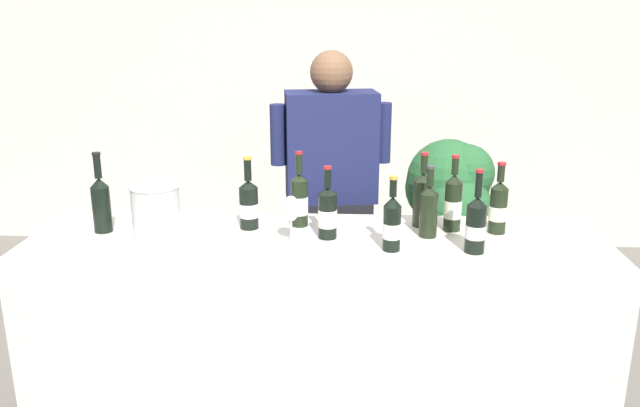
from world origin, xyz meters
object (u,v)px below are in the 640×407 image
at_px(wine_bottle_7, 392,223).
at_px(wine_bottle_8, 249,204).
at_px(wine_bottle_5, 101,202).
at_px(wine_bottle_6, 476,224).
at_px(wine_bottle_1, 328,213).
at_px(wine_bottle_4, 429,209).
at_px(wine_bottle_2, 453,203).
at_px(wine_bottle_0, 299,200).
at_px(person_server, 331,219).
at_px(wine_bottle_3, 423,198).
at_px(wine_bottle_9, 498,207).
at_px(wine_glass, 291,210).
at_px(potted_shrub, 451,208).
at_px(ice_bucket, 156,211).

height_order(wine_bottle_7, wine_bottle_8, wine_bottle_8).
height_order(wine_bottle_5, wine_bottle_6, wine_bottle_5).
distance_m(wine_bottle_1, wine_bottle_4, 0.43).
bearing_deg(wine_bottle_2, wine_bottle_0, 177.67).
height_order(wine_bottle_7, person_server, person_server).
relative_size(wine_bottle_3, wine_bottle_9, 1.07).
height_order(wine_bottle_0, wine_bottle_5, wine_bottle_5).
bearing_deg(wine_bottle_7, wine_bottle_0, 143.78).
bearing_deg(wine_bottle_1, wine_bottle_7, -26.64).
bearing_deg(wine_bottle_6, wine_bottle_9, 60.30).
relative_size(wine_bottle_1, wine_bottle_3, 0.93).
xyz_separation_m(wine_bottle_0, wine_bottle_4, (0.56, -0.11, -0.00)).
bearing_deg(wine_bottle_1, wine_glass, -155.17).
distance_m(wine_bottle_3, wine_bottle_7, 0.35).
height_order(wine_bottle_8, potted_shrub, wine_bottle_8).
xyz_separation_m(wine_bottle_8, ice_bucket, (-0.37, -0.13, 0.00)).
bearing_deg(wine_bottle_8, ice_bucket, -160.39).
relative_size(wine_bottle_4, wine_bottle_5, 0.88).
relative_size(wine_bottle_3, wine_glass, 1.66).
relative_size(wine_bottle_0, ice_bucket, 1.49).
relative_size(wine_bottle_0, wine_glass, 1.68).
relative_size(wine_bottle_7, person_server, 0.18).
distance_m(wine_bottle_1, wine_bottle_2, 0.55).
distance_m(wine_bottle_2, wine_bottle_8, 0.89).
distance_m(wine_bottle_0, wine_bottle_8, 0.22).
distance_m(wine_bottle_1, person_server, 0.70).
relative_size(wine_bottle_5, potted_shrub, 0.30).
relative_size(wine_bottle_0, wine_bottle_1, 1.09).
relative_size(wine_bottle_6, ice_bucket, 1.49).
height_order(wine_bottle_0, wine_bottle_8, wine_bottle_0).
relative_size(person_server, potted_shrub, 1.43).
xyz_separation_m(wine_bottle_2, potted_shrub, (0.13, 0.84, -0.28)).
bearing_deg(wine_bottle_7, wine_bottle_1, 153.36).
height_order(wine_bottle_4, person_server, person_server).
distance_m(wine_bottle_1, wine_bottle_3, 0.45).
xyz_separation_m(wine_bottle_6, wine_bottle_8, (-0.94, 0.24, -0.00)).
relative_size(wine_bottle_9, person_server, 0.18).
distance_m(wine_bottle_0, wine_bottle_6, 0.78).
bearing_deg(wine_bottle_7, ice_bucket, 173.78).
bearing_deg(ice_bucket, wine_bottle_8, 19.61).
relative_size(wine_bottle_0, wine_bottle_8, 1.05).
bearing_deg(wine_bottle_3, wine_bottle_6, -60.88).
relative_size(wine_bottle_6, potted_shrub, 0.29).
relative_size(ice_bucket, potted_shrub, 0.19).
bearing_deg(potted_shrub, wine_bottle_8, -139.72).
relative_size(wine_bottle_5, person_server, 0.21).
distance_m(wine_bottle_9, person_server, 0.95).
relative_size(wine_bottle_4, wine_glass, 1.53).
relative_size(wine_bottle_0, wine_bottle_4, 1.10).
height_order(wine_bottle_5, ice_bucket, wine_bottle_5).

